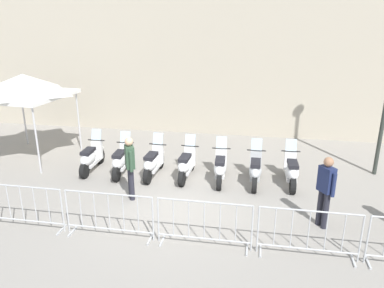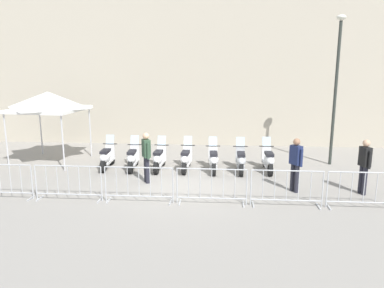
{
  "view_description": "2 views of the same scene",
  "coord_description": "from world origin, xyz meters",
  "px_view_note": "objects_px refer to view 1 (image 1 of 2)",
  "views": [
    {
      "loc": [
        2.81,
        -8.21,
        4.63
      ],
      "look_at": [
        0.08,
        1.53,
        1.22
      ],
      "focal_mm": 34.76,
      "sensor_mm": 36.0,
      "label": 1
    },
    {
      "loc": [
        2.37,
        -11.55,
        3.92
      ],
      "look_at": [
        0.04,
        1.91,
        1.02
      ],
      "focal_mm": 34.48,
      "sensor_mm": 36.0,
      "label": 2
    }
  ],
  "objects_px": {
    "motorcycle_4": "(220,168)",
    "motorcycle_6": "(291,171)",
    "motorcycle_3": "(186,165)",
    "officer_mid_plaza": "(325,188)",
    "motorcycle_0": "(91,158)",
    "barrier_segment_2": "(109,215)",
    "motorcycle_2": "(153,163)",
    "barrier_segment_4": "(308,234)",
    "barrier_segment_3": "(204,224)",
    "motorcycle_1": "(121,161)",
    "motorcycle_5": "(255,170)",
    "barrier_segment_1": "(22,207)",
    "canopy_tent": "(24,86)",
    "officer_by_barriers": "(130,165)"
  },
  "relations": [
    {
      "from": "motorcycle_4",
      "to": "motorcycle_6",
      "type": "xyz_separation_m",
      "value": [
        2.04,
        0.31,
        0.0
      ]
    },
    {
      "from": "motorcycle_3",
      "to": "motorcycle_4",
      "type": "relative_size",
      "value": 1.0
    },
    {
      "from": "motorcycle_6",
      "to": "officer_mid_plaza",
      "type": "xyz_separation_m",
      "value": [
        0.76,
        -2.13,
        0.53
      ]
    },
    {
      "from": "motorcycle_0",
      "to": "barrier_segment_2",
      "type": "distance_m",
      "value": 4.0
    },
    {
      "from": "motorcycle_2",
      "to": "barrier_segment_2",
      "type": "xyz_separation_m",
      "value": [
        0.29,
        -3.38,
        0.07
      ]
    },
    {
      "from": "barrier_segment_2",
      "to": "barrier_segment_4",
      "type": "height_order",
      "value": "same"
    },
    {
      "from": "motorcycle_4",
      "to": "barrier_segment_3",
      "type": "bearing_deg",
      "value": -84.28
    },
    {
      "from": "motorcycle_6",
      "to": "motorcycle_1",
      "type": "bearing_deg",
      "value": -173.6
    },
    {
      "from": "motorcycle_4",
      "to": "barrier_segment_4",
      "type": "xyz_separation_m",
      "value": [
        2.44,
        -3.15,
        0.07
      ]
    },
    {
      "from": "motorcycle_5",
      "to": "motorcycle_6",
      "type": "xyz_separation_m",
      "value": [
        1.02,
        0.21,
        0.0
      ]
    },
    {
      "from": "barrier_segment_4",
      "to": "barrier_segment_1",
      "type": "bearing_deg",
      "value": -174.7
    },
    {
      "from": "barrier_segment_3",
      "to": "canopy_tent",
      "type": "height_order",
      "value": "canopy_tent"
    },
    {
      "from": "barrier_segment_2",
      "to": "officer_by_barriers",
      "type": "xyz_separation_m",
      "value": [
        -0.32,
        1.84,
        0.46
      ]
    },
    {
      "from": "motorcycle_0",
      "to": "barrier_segment_4",
      "type": "relative_size",
      "value": 0.85
    },
    {
      "from": "barrier_segment_1",
      "to": "barrier_segment_2",
      "type": "xyz_separation_m",
      "value": [
        2.11,
        0.2,
        0.0
      ]
    },
    {
      "from": "motorcycle_5",
      "to": "motorcycle_6",
      "type": "relative_size",
      "value": 1.0
    },
    {
      "from": "motorcycle_4",
      "to": "motorcycle_1",
      "type": "bearing_deg",
      "value": -175.02
    },
    {
      "from": "motorcycle_1",
      "to": "canopy_tent",
      "type": "xyz_separation_m",
      "value": [
        -3.69,
        0.58,
        2.06
      ]
    },
    {
      "from": "motorcycle_2",
      "to": "officer_by_barriers",
      "type": "bearing_deg",
      "value": -91.17
    },
    {
      "from": "motorcycle_4",
      "to": "barrier_segment_1",
      "type": "bearing_deg",
      "value": -136.06
    },
    {
      "from": "motorcycle_0",
      "to": "barrier_segment_3",
      "type": "distance_m",
      "value": 5.39
    },
    {
      "from": "motorcycle_5",
      "to": "barrier_segment_2",
      "type": "relative_size",
      "value": 0.85
    },
    {
      "from": "barrier_segment_4",
      "to": "officer_mid_plaza",
      "type": "xyz_separation_m",
      "value": [
        0.35,
        1.33,
        0.46
      ]
    },
    {
      "from": "barrier_segment_1",
      "to": "officer_mid_plaza",
      "type": "bearing_deg",
      "value": 16.01
    },
    {
      "from": "officer_mid_plaza",
      "to": "officer_by_barriers",
      "type": "xyz_separation_m",
      "value": [
        -4.89,
        0.12,
        0.0
      ]
    },
    {
      "from": "barrier_segment_1",
      "to": "barrier_segment_4",
      "type": "xyz_separation_m",
      "value": [
        6.33,
        0.59,
        0.0
      ]
    },
    {
      "from": "barrier_segment_1",
      "to": "motorcycle_6",
      "type": "bearing_deg",
      "value": 34.35
    },
    {
      "from": "motorcycle_2",
      "to": "motorcycle_6",
      "type": "distance_m",
      "value": 4.12
    },
    {
      "from": "motorcycle_1",
      "to": "motorcycle_6",
      "type": "xyz_separation_m",
      "value": [
        5.11,
        0.57,
        0.0
      ]
    },
    {
      "from": "barrier_segment_1",
      "to": "motorcycle_4",
      "type": "bearing_deg",
      "value": 43.94
    },
    {
      "from": "motorcycle_6",
      "to": "barrier_segment_1",
      "type": "distance_m",
      "value": 7.17
    },
    {
      "from": "motorcycle_5",
      "to": "officer_by_barriers",
      "type": "height_order",
      "value": "officer_by_barriers"
    },
    {
      "from": "motorcycle_0",
      "to": "motorcycle_1",
      "type": "bearing_deg",
      "value": 2.01
    },
    {
      "from": "motorcycle_4",
      "to": "motorcycle_5",
      "type": "bearing_deg",
      "value": 5.41
    },
    {
      "from": "motorcycle_6",
      "to": "barrier_segment_1",
      "type": "relative_size",
      "value": 0.85
    },
    {
      "from": "officer_by_barriers",
      "to": "canopy_tent",
      "type": "relative_size",
      "value": 0.59
    },
    {
      "from": "motorcycle_6",
      "to": "barrier_segment_3",
      "type": "distance_m",
      "value": 4.03
    },
    {
      "from": "motorcycle_0",
      "to": "motorcycle_3",
      "type": "distance_m",
      "value": 3.08
    },
    {
      "from": "officer_by_barriers",
      "to": "canopy_tent",
      "type": "bearing_deg",
      "value": 156.75
    },
    {
      "from": "officer_by_barriers",
      "to": "motorcycle_2",
      "type": "bearing_deg",
      "value": 88.83
    },
    {
      "from": "motorcycle_4",
      "to": "officer_mid_plaza",
      "type": "height_order",
      "value": "officer_mid_plaza"
    },
    {
      "from": "motorcycle_0",
      "to": "barrier_segment_2",
      "type": "relative_size",
      "value": 0.85
    },
    {
      "from": "motorcycle_5",
      "to": "barrier_segment_3",
      "type": "xyz_separation_m",
      "value": [
        -0.68,
        -3.45,
        0.07
      ]
    },
    {
      "from": "motorcycle_6",
      "to": "officer_by_barriers",
      "type": "relative_size",
      "value": 1.0
    },
    {
      "from": "barrier_segment_1",
      "to": "motorcycle_3",
      "type": "bearing_deg",
      "value": 52.43
    },
    {
      "from": "motorcycle_3",
      "to": "motorcycle_2",
      "type": "bearing_deg",
      "value": -173.04
    },
    {
      "from": "barrier_segment_4",
      "to": "motorcycle_3",
      "type": "bearing_deg",
      "value": 138.23
    },
    {
      "from": "barrier_segment_3",
      "to": "barrier_segment_4",
      "type": "relative_size",
      "value": 1.0
    },
    {
      "from": "motorcycle_1",
      "to": "motorcycle_5",
      "type": "relative_size",
      "value": 1.0
    },
    {
      "from": "motorcycle_4",
      "to": "barrier_segment_1",
      "type": "relative_size",
      "value": 0.85
    }
  ]
}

